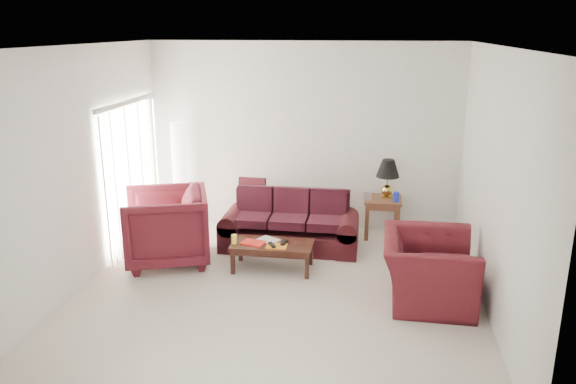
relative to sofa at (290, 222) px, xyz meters
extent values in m
plane|color=beige|center=(0.06, -1.43, -0.42)|extent=(5.00, 5.00, 0.00)
cube|color=silver|center=(-2.36, -0.13, 0.66)|extent=(0.10, 2.00, 2.16)
cube|color=black|center=(-0.71, 0.63, 0.27)|extent=(0.44, 0.23, 0.44)
cube|color=silver|center=(1.13, 0.61, 0.27)|extent=(0.14, 0.06, 0.13)
cylinder|color=#1B2EB0|center=(1.56, 0.57, 0.28)|extent=(0.11, 0.11, 0.15)
cube|color=silver|center=(1.20, 0.87, 0.28)|extent=(0.13, 0.15, 0.05)
imported|color=#440F18|center=(-1.63, -0.77, 0.10)|extent=(1.45, 1.43, 1.04)
imported|color=#451016|center=(1.89, -1.41, -0.01)|extent=(1.11, 1.26, 0.81)
cube|color=red|center=(-0.37, -0.86, -0.02)|extent=(0.35, 0.29, 0.02)
cube|color=white|center=(-0.19, -0.72, -0.02)|extent=(0.35, 0.32, 0.02)
cube|color=orange|center=(-0.04, -0.93, -0.02)|extent=(0.27, 0.20, 0.02)
cube|color=black|center=(-0.10, -0.94, 0.00)|extent=(0.13, 0.19, 0.02)
cube|color=black|center=(0.05, -0.83, 0.00)|extent=(0.08, 0.19, 0.02)
cylinder|color=yellow|center=(-0.63, -0.90, 0.03)|extent=(0.10, 0.10, 0.13)
camera|label=1|loc=(1.16, -7.80, 2.79)|focal=35.00mm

